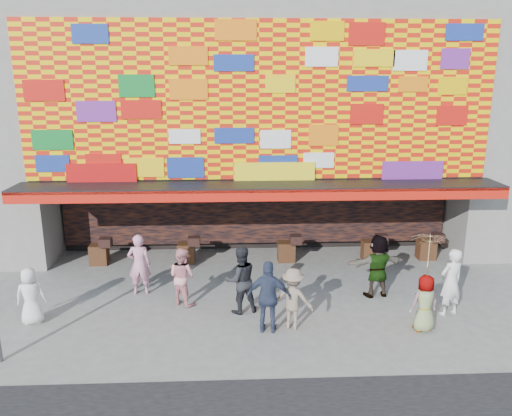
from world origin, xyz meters
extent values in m
plane|color=slate|center=(0.00, 0.00, 0.00)|extent=(90.00, 90.00, 0.00)
cube|color=gray|center=(0.00, 8.00, 6.50)|extent=(15.00, 8.00, 7.00)
cube|color=black|center=(0.00, 9.00, 1.50)|extent=(15.00, 6.00, 3.00)
cube|color=gray|center=(-7.30, 5.00, 1.50)|extent=(0.40, 2.00, 3.00)
cube|color=gray|center=(7.30, 5.00, 1.50)|extent=(0.40, 2.00, 3.00)
cube|color=black|center=(0.00, 3.40, 3.00)|extent=(15.20, 1.60, 0.12)
cube|color=red|center=(0.00, 2.62, 2.85)|extent=(15.20, 0.04, 0.35)
cube|color=#FFCD00|center=(0.00, 3.96, 5.55)|extent=(14.80, 0.08, 4.90)
cube|color=black|center=(0.00, 5.85, 1.55)|extent=(14.00, 0.25, 2.50)
imported|color=white|center=(-6.15, 0.35, 0.77)|extent=(0.82, 0.60, 1.53)
imported|color=pink|center=(-3.64, 2.08, 0.93)|extent=(0.69, 0.46, 1.85)
imported|color=black|center=(-0.66, 0.75, 0.95)|extent=(1.09, 0.95, 1.89)
imported|color=gray|center=(0.66, -0.22, 0.81)|extent=(1.19, 0.91, 1.62)
imported|color=#313A55|center=(0.03, -0.39, 0.95)|extent=(1.17, 0.62, 1.90)
imported|color=gray|center=(3.37, 1.61, 0.94)|extent=(1.82, 0.83, 1.89)
imported|color=gray|center=(3.99, -0.50, 0.75)|extent=(0.81, 0.60, 1.50)
imported|color=silver|center=(5.01, 0.34, 0.94)|extent=(0.80, 0.65, 1.88)
imported|color=pink|center=(-2.31, 1.33, 0.84)|extent=(1.03, 0.99, 1.68)
imported|color=#FFDEA0|center=(3.99, -0.50, 2.14)|extent=(1.24, 1.25, 0.88)
cylinder|color=#4C3326|center=(3.99, -0.50, 1.25)|extent=(0.02, 0.02, 1.00)
camera|label=1|loc=(-0.81, -11.89, 6.31)|focal=35.00mm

